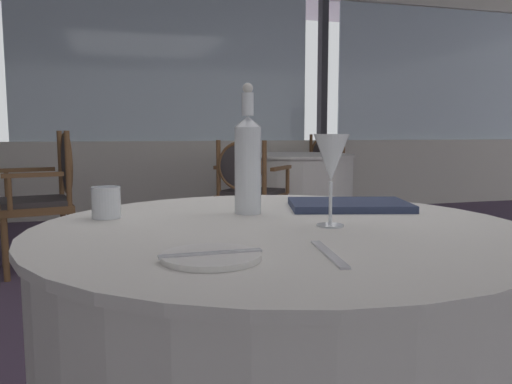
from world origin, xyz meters
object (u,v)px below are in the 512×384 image
Objects in this scene: menu_book at (349,205)px; dining_chair_0_1 at (48,189)px; side_plate at (211,256)px; water_tumbler at (106,202)px; dining_chair_1_1 at (248,186)px; water_bottle at (248,161)px; dining_chair_1_0 at (324,167)px; wine_glass at (331,160)px.

dining_chair_0_1 is at bearing 128.46° from menu_book.
menu_book reaches higher than side_plate.
dining_chair_1_1 is at bearing 67.57° from water_tumbler.
water_bottle reaches higher than dining_chair_1_0.
dining_chair_1_0 is at bearing 64.33° from side_plate.
water_tumbler is at bearing 10.56° from dining_chair_1_0.
dining_chair_0_1 is (-0.91, 2.68, -0.33)m from wine_glass.
menu_book is 2.65m from dining_chair_1_1.
dining_chair_1_0 is (2.82, 1.74, -0.02)m from dining_chair_0_1.
dining_chair_1_1 is at bearing 73.86° from side_plate.
water_bottle reaches higher than side_plate.
dining_chair_1_1 is at bearing 95.86° from menu_book.
water_bottle is 0.27m from wine_glass.
side_plate is 0.20× the size of dining_chair_1_1.
water_tumbler is 0.09× the size of dining_chair_1_0.
dining_chair_1_1 is at bearing 175.38° from dining_chair_0_1.
water_bottle is (0.19, 0.47, 0.14)m from side_plate.
water_tumbler is (-0.51, 0.26, -0.12)m from wine_glass.
side_plate is 0.69m from menu_book.
wine_glass is 0.64× the size of menu_book.
side_plate is at bearing -144.91° from wine_glass.
dining_chair_1_1 is (0.57, 2.86, -0.37)m from wine_glass.
menu_book is (0.50, 0.48, 0.01)m from side_plate.
wine_glass is at bearing -150.50° from dining_chair_1_1.
menu_book is 2.67m from dining_chair_0_1.
side_plate is at bearing -112.34° from water_bottle.
dining_chair_1_0 is (1.91, 4.42, -0.35)m from wine_glass.
side_plate is 2.97m from dining_chair_0_1.
menu_book is at bearing 55.45° from wine_glass.
water_tumbler is 0.09× the size of dining_chair_1_1.
menu_book is 0.36× the size of dining_chair_1_0.
water_bottle is 4.31× the size of water_tumbler.
menu_book is at bearing -1.59° from water_tumbler.
menu_book is (0.17, 0.25, -0.15)m from wine_glass.
dining_chair_1_0 reaches higher than water_tumbler.
water_tumbler reaches higher than menu_book.
dining_chair_1_1 reaches higher than menu_book.
side_plate is 0.53m from water_tumbler.
water_tumbler is 2.46m from dining_chair_0_1.
water_tumbler is 4.81m from dining_chair_1_0.
menu_book is at bearing 18.09° from dining_chair_1_0.
dining_chair_1_0 is 1.04× the size of dining_chair_1_1.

